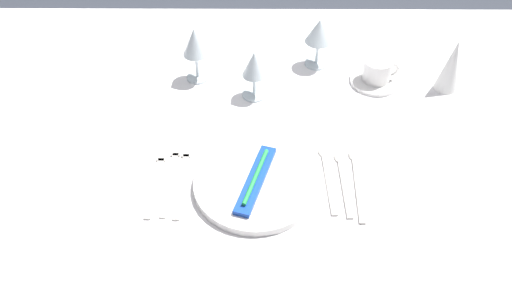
{
  "coord_description": "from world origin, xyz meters",
  "views": [
    {
      "loc": [
        0.03,
        -1.05,
        1.63
      ],
      "look_at": [
        0.03,
        -0.13,
        0.76
      ],
      "focal_mm": 37.27,
      "sensor_mm": 36.0,
      "label": 1
    }
  ],
  "objects_px": {
    "spoon_soup": "(327,170)",
    "spoon_dessert": "(343,175)",
    "fork_salad": "(157,179)",
    "spoon_tea": "(357,175)",
    "napkin_folded": "(452,65)",
    "fork_outer": "(183,177)",
    "coffee_cup_left": "(378,70)",
    "fork_inner": "(171,175)",
    "wine_glass_left": "(319,33)",
    "wine_glass_centre": "(195,44)",
    "toothbrush_package": "(256,179)",
    "wine_glass_right": "(254,67)",
    "dinner_plate": "(256,184)"
  },
  "relations": [
    {
      "from": "fork_inner",
      "to": "spoon_soup",
      "type": "relative_size",
      "value": 1.05
    },
    {
      "from": "dinner_plate",
      "to": "toothbrush_package",
      "type": "bearing_deg",
      "value": 180.0
    },
    {
      "from": "fork_inner",
      "to": "spoon_tea",
      "type": "relative_size",
      "value": 1.01
    },
    {
      "from": "fork_outer",
      "to": "spoon_dessert",
      "type": "distance_m",
      "value": 0.37
    },
    {
      "from": "spoon_dessert",
      "to": "napkin_folded",
      "type": "xyz_separation_m",
      "value": [
        0.32,
        0.33,
        0.07
      ]
    },
    {
      "from": "coffee_cup_left",
      "to": "spoon_dessert",
      "type": "bearing_deg",
      "value": -110.23
    },
    {
      "from": "toothbrush_package",
      "to": "wine_glass_right",
      "type": "relative_size",
      "value": 1.52
    },
    {
      "from": "napkin_folded",
      "to": "toothbrush_package",
      "type": "bearing_deg",
      "value": -144.63
    },
    {
      "from": "wine_glass_centre",
      "to": "wine_glass_right",
      "type": "bearing_deg",
      "value": -26.14
    },
    {
      "from": "fork_outer",
      "to": "coffee_cup_left",
      "type": "relative_size",
      "value": 2.34
    },
    {
      "from": "dinner_plate",
      "to": "spoon_dessert",
      "type": "xyz_separation_m",
      "value": [
        0.2,
        0.04,
        -0.01
      ]
    },
    {
      "from": "wine_glass_left",
      "to": "napkin_folded",
      "type": "height_order",
      "value": "napkin_folded"
    },
    {
      "from": "wine_glass_left",
      "to": "wine_glass_right",
      "type": "relative_size",
      "value": 1.05
    },
    {
      "from": "fork_inner",
      "to": "coffee_cup_left",
      "type": "distance_m",
      "value": 0.64
    },
    {
      "from": "fork_inner",
      "to": "spoon_dessert",
      "type": "bearing_deg",
      "value": 0.75
    },
    {
      "from": "spoon_dessert",
      "to": "wine_glass_left",
      "type": "xyz_separation_m",
      "value": [
        -0.03,
        0.44,
        0.1
      ]
    },
    {
      "from": "wine_glass_right",
      "to": "napkin_folded",
      "type": "distance_m",
      "value": 0.53
    },
    {
      "from": "fork_outer",
      "to": "spoon_dessert",
      "type": "xyz_separation_m",
      "value": [
        0.37,
        0.01,
        0.0
      ]
    },
    {
      "from": "fork_outer",
      "to": "wine_glass_left",
      "type": "distance_m",
      "value": 0.58
    },
    {
      "from": "toothbrush_package",
      "to": "fork_salad",
      "type": "xyz_separation_m",
      "value": [
        -0.23,
        0.02,
        -0.02
      ]
    },
    {
      "from": "coffee_cup_left",
      "to": "wine_glass_centre",
      "type": "xyz_separation_m",
      "value": [
        -0.5,
        0.02,
        0.07
      ]
    },
    {
      "from": "wine_glass_centre",
      "to": "napkin_folded",
      "type": "xyz_separation_m",
      "value": [
        0.68,
        -0.04,
        -0.04
      ]
    },
    {
      "from": "spoon_tea",
      "to": "fork_outer",
      "type": "bearing_deg",
      "value": -178.94
    },
    {
      "from": "fork_inner",
      "to": "wine_glass_right",
      "type": "relative_size",
      "value": 1.64
    },
    {
      "from": "toothbrush_package",
      "to": "wine_glass_left",
      "type": "bearing_deg",
      "value": 70.22
    },
    {
      "from": "spoon_dessert",
      "to": "napkin_folded",
      "type": "relative_size",
      "value": 1.36
    },
    {
      "from": "spoon_soup",
      "to": "wine_glass_right",
      "type": "height_order",
      "value": "wine_glass_right"
    },
    {
      "from": "fork_outer",
      "to": "wine_glass_left",
      "type": "bearing_deg",
      "value": 53.1
    },
    {
      "from": "fork_salad",
      "to": "dinner_plate",
      "type": "bearing_deg",
      "value": -5.37
    },
    {
      "from": "spoon_soup",
      "to": "wine_glass_left",
      "type": "height_order",
      "value": "wine_glass_left"
    },
    {
      "from": "fork_outer",
      "to": "toothbrush_package",
      "type": "bearing_deg",
      "value": -9.35
    },
    {
      "from": "spoon_soup",
      "to": "spoon_tea",
      "type": "distance_m",
      "value": 0.07
    },
    {
      "from": "wine_glass_left",
      "to": "napkin_folded",
      "type": "relative_size",
      "value": 0.97
    },
    {
      "from": "toothbrush_package",
      "to": "wine_glass_centre",
      "type": "relative_size",
      "value": 1.33
    },
    {
      "from": "wine_glass_centre",
      "to": "wine_glass_left",
      "type": "xyz_separation_m",
      "value": [
        0.34,
        0.07,
        -0.01
      ]
    },
    {
      "from": "fork_inner",
      "to": "spoon_soup",
      "type": "xyz_separation_m",
      "value": [
        0.36,
        0.02,
        0.0
      ]
    },
    {
      "from": "spoon_soup",
      "to": "spoon_dessert",
      "type": "distance_m",
      "value": 0.04
    },
    {
      "from": "fork_inner",
      "to": "wine_glass_left",
      "type": "relative_size",
      "value": 1.56
    },
    {
      "from": "coffee_cup_left",
      "to": "wine_glass_centre",
      "type": "bearing_deg",
      "value": 178.2
    },
    {
      "from": "dinner_plate",
      "to": "napkin_folded",
      "type": "bearing_deg",
      "value": 35.37
    },
    {
      "from": "wine_glass_left",
      "to": "napkin_folded",
      "type": "bearing_deg",
      "value": -17.89
    },
    {
      "from": "dinner_plate",
      "to": "fork_salad",
      "type": "height_order",
      "value": "dinner_plate"
    },
    {
      "from": "wine_glass_centre",
      "to": "wine_glass_right",
      "type": "height_order",
      "value": "wine_glass_centre"
    },
    {
      "from": "toothbrush_package",
      "to": "fork_outer",
      "type": "height_order",
      "value": "toothbrush_package"
    },
    {
      "from": "spoon_soup",
      "to": "spoon_tea",
      "type": "height_order",
      "value": "same"
    },
    {
      "from": "napkin_folded",
      "to": "spoon_tea",
      "type": "bearing_deg",
      "value": -130.69
    },
    {
      "from": "fork_salad",
      "to": "spoon_tea",
      "type": "height_order",
      "value": "spoon_tea"
    },
    {
      "from": "fork_outer",
      "to": "spoon_dessert",
      "type": "relative_size",
      "value": 1.12
    },
    {
      "from": "spoon_dessert",
      "to": "wine_glass_centre",
      "type": "height_order",
      "value": "wine_glass_centre"
    },
    {
      "from": "coffee_cup_left",
      "to": "spoon_tea",
      "type": "bearing_deg",
      "value": -105.51
    }
  ]
}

